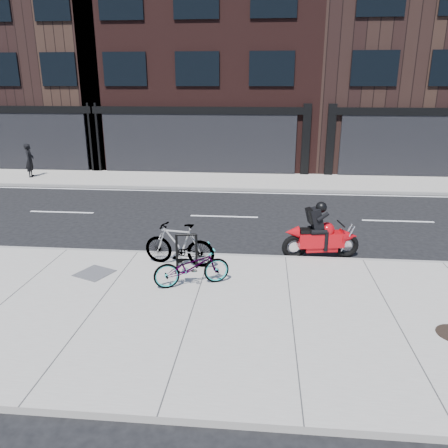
# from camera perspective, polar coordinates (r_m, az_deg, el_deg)

# --- Properties ---
(ground) EXTENTS (120.00, 120.00, 0.00)m
(ground) POSITION_cam_1_polar(r_m,az_deg,el_deg) (13.62, -0.77, -1.44)
(ground) COLOR black
(ground) RESTS_ON ground
(sidewalk_near) EXTENTS (60.00, 6.00, 0.13)m
(sidewalk_near) POSITION_cam_1_polar(r_m,az_deg,el_deg) (9.06, -4.16, -11.46)
(sidewalk_near) COLOR gray
(sidewalk_near) RESTS_ON ground
(sidewalk_far) EXTENTS (60.00, 3.50, 0.13)m
(sidewalk_far) POSITION_cam_1_polar(r_m,az_deg,el_deg) (21.06, 1.46, 5.65)
(sidewalk_far) COLOR gray
(sidewalk_far) RESTS_ON ground
(building_midwest) EXTENTS (10.00, 10.00, 12.00)m
(building_midwest) POSITION_cam_1_polar(r_m,az_deg,el_deg) (30.43, -22.09, 19.42)
(building_midwest) COLOR black
(building_midwest) RESTS_ON ground
(building_center) EXTENTS (12.00, 10.00, 14.50)m
(building_center) POSITION_cam_1_polar(r_m,az_deg,el_deg) (27.64, -1.89, 23.51)
(building_center) COLOR black
(building_center) RESTS_ON ground
(building_mideast) EXTENTS (12.00, 10.00, 12.50)m
(building_mideast) POSITION_cam_1_polar(r_m,az_deg,el_deg) (28.68, 24.33, 19.84)
(building_mideast) COLOR black
(building_mideast) RESTS_ON ground
(bike_rack) EXTENTS (0.54, 0.12, 0.91)m
(bike_rack) POSITION_cam_1_polar(r_m,az_deg,el_deg) (10.74, -4.92, -3.13)
(bike_rack) COLOR black
(bike_rack) RESTS_ON sidewalk_near
(bicycle_front) EXTENTS (1.83, 1.19, 0.91)m
(bicycle_front) POSITION_cam_1_polar(r_m,az_deg,el_deg) (9.87, -4.25, -5.53)
(bicycle_front) COLOR gray
(bicycle_front) RESTS_ON sidewalk_near
(bicycle_rear) EXTENTS (1.89, 0.82, 1.10)m
(bicycle_rear) POSITION_cam_1_polar(r_m,az_deg,el_deg) (10.95, -5.87, -2.65)
(bicycle_rear) COLOR gray
(bicycle_rear) RESTS_ON sidewalk_near
(motorcycle) EXTENTS (2.10, 0.68, 1.58)m
(motorcycle) POSITION_cam_1_polar(r_m,az_deg,el_deg) (11.97, 12.98, -1.43)
(motorcycle) COLOR black
(motorcycle) RESTS_ON ground
(pedestrian) EXTENTS (0.52, 0.67, 1.62)m
(pedestrian) POSITION_cam_1_polar(r_m,az_deg,el_deg) (23.56, -24.04, 7.60)
(pedestrian) COLOR black
(pedestrian) RESTS_ON sidewalk_far
(utility_grate) EXTENTS (0.99, 0.99, 0.02)m
(utility_grate) POSITION_cam_1_polar(r_m,az_deg,el_deg) (11.05, -16.56, -6.16)
(utility_grate) COLOR #4F5052
(utility_grate) RESTS_ON sidewalk_near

